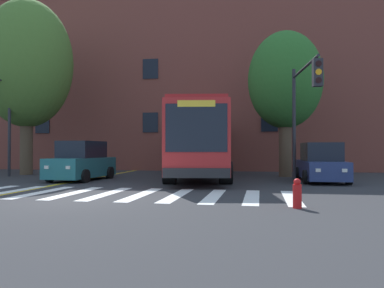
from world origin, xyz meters
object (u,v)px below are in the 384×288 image
object	(u,v)px
street_tree_curbside_large	(285,81)
car_navy_far_lane	(321,164)
city_bus	(199,141)
car_teal_near_lane	(82,162)
car_black_behind_bus	(215,154)
fire_hydrant	(297,194)
traffic_light_near_corner	(303,99)
street_tree_curbside_small	(27,64)

from	to	relation	value
street_tree_curbside_large	car_navy_far_lane	bearing A→B (deg)	-66.77
city_bus	street_tree_curbside_large	distance (m)	5.78
car_teal_near_lane	street_tree_curbside_large	world-z (taller)	street_tree_curbside_large
car_black_behind_bus	city_bus	bearing A→B (deg)	-89.04
car_teal_near_lane	car_black_behind_bus	distance (m)	14.12
car_navy_far_lane	fire_hydrant	size ratio (longest dim) A/B	5.66
city_bus	car_black_behind_bus	size ratio (longest dim) A/B	2.42
city_bus	fire_hydrant	world-z (taller)	city_bus
city_bus	car_teal_near_lane	distance (m)	6.07
car_navy_far_lane	traffic_light_near_corner	bearing A→B (deg)	-122.12
car_teal_near_lane	car_navy_far_lane	size ratio (longest dim) A/B	0.99
car_black_behind_bus	fire_hydrant	bearing A→B (deg)	-78.77
car_black_behind_bus	street_tree_curbside_small	bearing A→B (deg)	-136.01
traffic_light_near_corner	car_black_behind_bus	bearing A→B (deg)	110.10
city_bus	car_black_behind_bus	world-z (taller)	city_bus
street_tree_curbside_large	street_tree_curbside_small	bearing A→B (deg)	-177.44
fire_hydrant	car_black_behind_bus	bearing A→B (deg)	101.23
car_teal_near_lane	street_tree_curbside_small	size ratio (longest dim) A/B	0.41
street_tree_curbside_large	street_tree_curbside_small	size ratio (longest dim) A/B	0.77
traffic_light_near_corner	street_tree_curbside_small	distance (m)	16.06
traffic_light_near_corner	fire_hydrant	distance (m)	7.37
car_black_behind_bus	traffic_light_near_corner	world-z (taller)	traffic_light_near_corner
car_black_behind_bus	fire_hydrant	size ratio (longest dim) A/B	6.98
car_teal_near_lane	street_tree_curbside_large	distance (m)	11.53
city_bus	traffic_light_near_corner	bearing A→B (deg)	-34.79
car_teal_near_lane	city_bus	bearing A→B (deg)	26.77
fire_hydrant	street_tree_curbside_large	bearing A→B (deg)	86.43
street_tree_curbside_large	street_tree_curbside_small	distance (m)	15.02
car_teal_near_lane	street_tree_curbside_large	size ratio (longest dim) A/B	0.53
car_teal_near_lane	fire_hydrant	bearing A→B (deg)	-38.26
car_navy_far_lane	street_tree_curbside_large	distance (m)	5.54
street_tree_curbside_small	car_teal_near_lane	bearing A→B (deg)	-33.23
car_black_behind_bus	fire_hydrant	xyz separation A→B (m)	(4.05, -20.41, -0.72)
city_bus	street_tree_curbside_small	bearing A→B (deg)	176.60
traffic_light_near_corner	fire_hydrant	size ratio (longest dim) A/B	6.99
car_black_behind_bus	traffic_light_near_corner	distance (m)	14.97
city_bus	car_navy_far_lane	xyz separation A→B (m)	(5.90, -1.80, -1.12)
car_black_behind_bus	street_tree_curbside_small	xyz separation A→B (m)	(-10.20, -9.84, 5.46)
city_bus	car_teal_near_lane	size ratio (longest dim) A/B	3.02
car_teal_near_lane	car_black_behind_bus	world-z (taller)	car_black_behind_bus
street_tree_curbside_small	street_tree_curbside_large	bearing A→B (deg)	2.56
car_black_behind_bus	car_teal_near_lane	bearing A→B (deg)	-111.40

